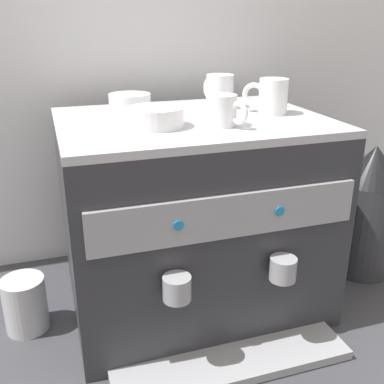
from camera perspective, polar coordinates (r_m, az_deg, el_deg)
The scene contains 10 objects.
ground_plane at distance 1.25m, azimuth 0.00°, elevation -12.90°, with size 4.00×4.00×0.00m, color #38383D.
tiled_backsplash_wall at distance 1.37m, azimuth -4.70°, elevation 16.64°, with size 2.80×0.03×1.18m, color silver.
espresso_machine at distance 1.13m, azimuth 0.07°, elevation -2.93°, with size 0.60×0.56×0.48m.
ceramic_cup_0 at distance 0.97m, azimuth 3.96°, elevation 10.10°, with size 0.07×0.09×0.07m.
ceramic_cup_1 at distance 1.18m, azimuth 3.37°, elevation 12.50°, with size 0.07×0.11×0.08m.
ceramic_cup_2 at distance 1.11m, azimuth 9.88°, elevation 11.71°, with size 0.09×0.09×0.08m.
ceramic_bowl_0 at distance 1.13m, azimuth -7.76°, elevation 10.94°, with size 0.10×0.10×0.04m.
ceramic_bowl_1 at distance 0.97m, azimuth -4.54°, elevation 9.26°, with size 0.12×0.12×0.04m.
coffee_grinder at distance 1.37m, azimuth 21.07°, elevation -2.12°, with size 0.18×0.18×0.37m.
milk_pitcher at distance 1.17m, azimuth -20.11°, elevation -12.94°, with size 0.10×0.10×0.13m, color #B7B7BC.
Camera 1 is at (-0.32, -0.98, 0.70)m, focal length 42.69 mm.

